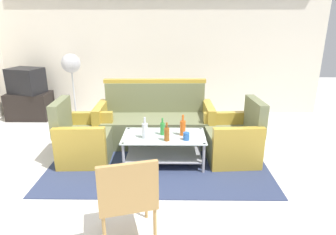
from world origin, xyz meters
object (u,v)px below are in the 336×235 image
object	(u,v)px
couch	(155,123)
wicker_chair	(127,194)
bottle_green	(163,128)
bottle_brown	(167,134)
bottle_orange	(183,128)
television	(26,81)
armchair_right	(234,140)
bottle_clear	(145,130)
coffee_table	(164,145)
tv_stand	(30,106)
armchair_left	(84,140)
cup	(186,136)
pedestal_fan	(71,67)

from	to	relation	value
couch	wicker_chair	size ratio (longest dim) A/B	2.16
bottle_green	bottle_brown	distance (m)	0.21
bottle_orange	television	size ratio (longest dim) A/B	0.40
couch	armchair_right	xyz separation A→B (m)	(1.13, -0.61, -0.03)
armchair_right	bottle_brown	size ratio (longest dim) A/B	3.51
bottle_clear	coffee_table	bearing A→B (deg)	20.18
coffee_table	bottle_green	size ratio (longest dim) A/B	4.70
armchair_right	tv_stand	size ratio (longest dim) A/B	1.06
armchair_left	bottle_clear	world-z (taller)	armchair_left
couch	bottle_clear	xyz separation A→B (m)	(-0.08, -0.85, 0.20)
coffee_table	television	bearing A→B (deg)	144.71
armchair_right	bottle_orange	distance (m)	0.76
bottle_brown	coffee_table	bearing A→B (deg)	103.21
coffee_table	cup	bearing A→B (deg)	-26.64
bottle_clear	tv_stand	size ratio (longest dim) A/B	0.36
coffee_table	bottle_orange	distance (m)	0.35
cup	pedestal_fan	xyz separation A→B (m)	(-2.10, 2.10, 0.55)
bottle_orange	bottle_clear	bearing A→B (deg)	-167.44
television	wicker_chair	xyz separation A→B (m)	(2.42, -3.42, -0.27)
armchair_left	coffee_table	distance (m)	1.13
bottle_green	bottle_orange	distance (m)	0.27
armchair_right	bottle_brown	xyz separation A→B (m)	(-0.92, -0.32, 0.21)
bottle_clear	television	world-z (taller)	television
coffee_table	pedestal_fan	distance (m)	2.77
bottle_orange	cup	bearing A→B (deg)	-76.62
bottle_green	bottle_clear	xyz separation A→B (m)	(-0.22, -0.12, 0.02)
bottle_brown	television	distance (m)	3.44
tv_stand	pedestal_fan	size ratio (longest dim) A/B	0.63
television	armchair_left	bearing A→B (deg)	148.04
armchair_right	television	bearing A→B (deg)	59.92
bottle_green	bottle_orange	xyz separation A→B (m)	(0.27, -0.01, 0.02)
bottle_clear	pedestal_fan	size ratio (longest dim) A/B	0.23
armchair_left	wicker_chair	size ratio (longest dim) A/B	1.01
bottle_green	pedestal_fan	world-z (taller)	pedestal_fan
bottle_brown	cup	bearing A→B (deg)	6.32
bottle_clear	tv_stand	xyz separation A→B (m)	(-2.45, 1.99, -0.26)
tv_stand	television	xyz separation A→B (m)	(0.00, 0.00, 0.50)
armchair_right	television	size ratio (longest dim) A/B	1.21
pedestal_fan	television	bearing A→B (deg)	-176.91
bottle_brown	bottle_orange	bearing A→B (deg)	42.66
bottle_orange	pedestal_fan	bearing A→B (deg)	136.85
armchair_left	bottle_clear	size ratio (longest dim) A/B	2.97
bottle_clear	television	bearing A→B (deg)	140.83
couch	pedestal_fan	world-z (taller)	pedestal_fan
armchair_right	bottle_brown	distance (m)	1.00
couch	pedestal_fan	xyz separation A→B (m)	(-1.65, 1.19, 0.70)
armchair_right	television	world-z (taller)	television
television	wicker_chair	bearing A→B (deg)	142.00
bottle_brown	cup	distance (m)	0.25
television	pedestal_fan	bearing A→B (deg)	-160.20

